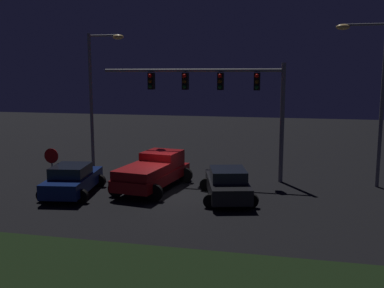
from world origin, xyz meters
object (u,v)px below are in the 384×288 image
at_px(street_lamp_right, 373,85).
at_px(car_sedan_far, 72,180).
at_px(pickup_truck, 154,170).
at_px(street_lamp_left, 97,85).
at_px(traffic_signal_gantry, 221,90).
at_px(stop_sign, 52,161).
at_px(car_sedan, 227,184).

bearing_deg(street_lamp_right, car_sedan_far, -161.23).
bearing_deg(pickup_truck, street_lamp_left, 57.45).
xyz_separation_m(pickup_truck, traffic_signal_gantry, (3.00, 2.92, 4.03)).
xyz_separation_m(pickup_truck, street_lamp_left, (-4.99, 4.28, 4.22)).
xyz_separation_m(street_lamp_left, street_lamp_right, (15.89, -1.36, 0.11)).
bearing_deg(street_lamp_right, street_lamp_left, 175.12).
xyz_separation_m(street_lamp_right, stop_sign, (-15.71, -4.69, -3.77)).
bearing_deg(traffic_signal_gantry, pickup_truck, -135.86).
xyz_separation_m(car_sedan_far, street_lamp_left, (-1.40, 6.28, 4.48)).
distance_m(car_sedan_far, stop_sign, 1.50).
relative_size(car_sedan_far, stop_sign, 2.07).
relative_size(pickup_truck, car_sedan_far, 1.22).
bearing_deg(street_lamp_left, car_sedan, -31.04).
relative_size(car_sedan_far, street_lamp_left, 0.55).
bearing_deg(car_sedan, stop_sign, 79.38).
bearing_deg(traffic_signal_gantry, car_sedan, -76.12).
bearing_deg(car_sedan_far, street_lamp_right, -79.72).
height_order(car_sedan, street_lamp_right, street_lamp_right).
height_order(street_lamp_left, street_lamp_right, street_lamp_right).
height_order(car_sedan_far, street_lamp_left, street_lamp_left).
relative_size(car_sedan, street_lamp_left, 0.56).
distance_m(pickup_truck, street_lamp_right, 12.08).
height_order(car_sedan_far, street_lamp_right, street_lamp_right).
distance_m(traffic_signal_gantry, stop_sign, 9.75).
distance_m(street_lamp_left, street_lamp_right, 15.95).
relative_size(pickup_truck, traffic_signal_gantry, 0.55).
distance_m(pickup_truck, car_sedan_far, 4.12).
bearing_deg(car_sedan, street_lamp_left, 44.27).
distance_m(car_sedan_far, traffic_signal_gantry, 9.28).
bearing_deg(car_sedan_far, traffic_signal_gantry, -61.80).
height_order(traffic_signal_gantry, stop_sign, traffic_signal_gantry).
height_order(pickup_truck, street_lamp_right, street_lamp_right).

